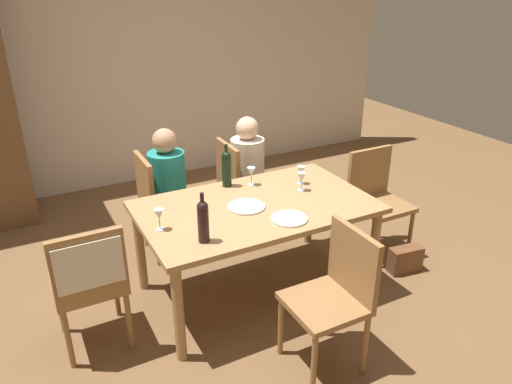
{
  "coord_description": "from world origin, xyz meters",
  "views": [
    {
      "loc": [
        -1.48,
        -2.81,
        2.29
      ],
      "look_at": [
        0.0,
        0.0,
        0.85
      ],
      "focal_mm": 33.86,
      "sensor_mm": 36.0,
      "label": 1
    }
  ],
  "objects_px": {
    "person_woman_host": "(250,167)",
    "wine_glass_near_right": "(159,215)",
    "chair_left_end": "(89,275)",
    "person_man_bearded": "(171,182)",
    "dinner_plate_host": "(246,207)",
    "wine_bottle_tall_green": "(203,220)",
    "dinner_plate_guest_left": "(289,219)",
    "wine_glass_far": "(301,178)",
    "chair_near": "(337,290)",
    "wine_glass_centre": "(251,172)",
    "chair_far_left": "(159,198)",
    "dining_table": "(256,214)",
    "chair_far_right": "(239,182)",
    "wine_glass_near_left": "(301,171)",
    "chair_right_end": "(376,194)",
    "wine_bottle_dark_red": "(227,168)",
    "handbag": "(405,259)"
  },
  "relations": [
    {
      "from": "person_man_bearded",
      "to": "dinner_plate_guest_left",
      "type": "distance_m",
      "value": 1.29
    },
    {
      "from": "person_man_bearded",
      "to": "wine_glass_far",
      "type": "distance_m",
      "value": 1.16
    },
    {
      "from": "wine_glass_near_right",
      "to": "dinner_plate_host",
      "type": "bearing_deg",
      "value": 2.42
    },
    {
      "from": "wine_bottle_tall_green",
      "to": "wine_glass_far",
      "type": "xyz_separation_m",
      "value": [
        0.97,
        0.38,
        -0.04
      ]
    },
    {
      "from": "chair_left_end",
      "to": "dinner_plate_host",
      "type": "bearing_deg",
      "value": 5.57
    },
    {
      "from": "wine_glass_centre",
      "to": "chair_right_end",
      "type": "bearing_deg",
      "value": -12.9
    },
    {
      "from": "person_woman_host",
      "to": "wine_glass_near_right",
      "type": "xyz_separation_m",
      "value": [
        -1.15,
        -0.93,
        0.2
      ]
    },
    {
      "from": "wine_glass_centre",
      "to": "wine_glass_far",
      "type": "distance_m",
      "value": 0.4
    },
    {
      "from": "chair_far_left",
      "to": "handbag",
      "type": "distance_m",
      "value": 2.15
    },
    {
      "from": "chair_right_end",
      "to": "chair_near",
      "type": "bearing_deg",
      "value": 40.59
    },
    {
      "from": "wine_bottle_tall_green",
      "to": "dinner_plate_guest_left",
      "type": "relative_size",
      "value": 1.32
    },
    {
      "from": "chair_near",
      "to": "chair_far_left",
      "type": "bearing_deg",
      "value": 17.34
    },
    {
      "from": "person_man_bearded",
      "to": "dinner_plate_guest_left",
      "type": "xyz_separation_m",
      "value": [
        0.45,
        -1.21,
        0.1
      ]
    },
    {
      "from": "wine_glass_near_right",
      "to": "dinner_plate_guest_left",
      "type": "bearing_deg",
      "value": -18.56
    },
    {
      "from": "chair_right_end",
      "to": "wine_glass_far",
      "type": "relative_size",
      "value": 6.17
    },
    {
      "from": "chair_left_end",
      "to": "person_man_bearded",
      "type": "relative_size",
      "value": 0.81
    },
    {
      "from": "chair_near",
      "to": "wine_bottle_dark_red",
      "type": "bearing_deg",
      "value": 5.84
    },
    {
      "from": "chair_left_end",
      "to": "chair_far_left",
      "type": "bearing_deg",
      "value": 53.18
    },
    {
      "from": "dining_table",
      "to": "chair_far_right",
      "type": "xyz_separation_m",
      "value": [
        0.3,
        0.89,
        -0.13
      ]
    },
    {
      "from": "chair_far_left",
      "to": "wine_bottle_tall_green",
      "type": "relative_size",
      "value": 2.74
    },
    {
      "from": "dinner_plate_host",
      "to": "wine_glass_near_right",
      "type": "bearing_deg",
      "value": -177.58
    },
    {
      "from": "chair_far_left",
      "to": "dinner_plate_guest_left",
      "type": "distance_m",
      "value": 1.35
    },
    {
      "from": "chair_left_end",
      "to": "person_man_bearded",
      "type": "height_order",
      "value": "person_man_bearded"
    },
    {
      "from": "chair_far_right",
      "to": "person_man_bearded",
      "type": "distance_m",
      "value": 0.66
    },
    {
      "from": "chair_far_right",
      "to": "chair_far_left",
      "type": "xyz_separation_m",
      "value": [
        -0.76,
        0.0,
        0.0
      ]
    },
    {
      "from": "dining_table",
      "to": "chair_far_right",
      "type": "distance_m",
      "value": 0.95
    },
    {
      "from": "chair_near",
      "to": "dinner_plate_guest_left",
      "type": "distance_m",
      "value": 0.62
    },
    {
      "from": "chair_left_end",
      "to": "wine_bottle_dark_red",
      "type": "distance_m",
      "value": 1.33
    },
    {
      "from": "wine_glass_near_right",
      "to": "chair_far_right",
      "type": "bearing_deg",
      "value": 42.06
    },
    {
      "from": "chair_left_end",
      "to": "wine_bottle_tall_green",
      "type": "height_order",
      "value": "wine_bottle_tall_green"
    },
    {
      "from": "dining_table",
      "to": "wine_glass_near_right",
      "type": "distance_m",
      "value": 0.76
    },
    {
      "from": "person_man_bearded",
      "to": "chair_far_right",
      "type": "bearing_deg",
      "value": 90.0
    },
    {
      "from": "dining_table",
      "to": "person_woman_host",
      "type": "bearing_deg",
      "value": 65.4
    },
    {
      "from": "wine_glass_near_left",
      "to": "dinner_plate_host",
      "type": "xyz_separation_m",
      "value": [
        -0.58,
        -0.19,
        -0.1
      ]
    },
    {
      "from": "chair_near",
      "to": "wine_bottle_tall_green",
      "type": "bearing_deg",
      "value": 47.57
    },
    {
      "from": "person_woman_host",
      "to": "dinner_plate_guest_left",
      "type": "relative_size",
      "value": 4.49
    },
    {
      "from": "dining_table",
      "to": "chair_far_right",
      "type": "height_order",
      "value": "chair_far_right"
    },
    {
      "from": "chair_far_left",
      "to": "wine_bottle_tall_green",
      "type": "distance_m",
      "value": 1.27
    },
    {
      "from": "chair_far_left",
      "to": "person_woman_host",
      "type": "relative_size",
      "value": 0.81
    },
    {
      "from": "chair_left_end",
      "to": "wine_glass_near_left",
      "type": "xyz_separation_m",
      "value": [
        1.73,
        0.3,
        0.26
      ]
    },
    {
      "from": "wine_bottle_tall_green",
      "to": "dinner_plate_guest_left",
      "type": "bearing_deg",
      "value": 0.13
    },
    {
      "from": "chair_far_left",
      "to": "wine_glass_near_right",
      "type": "bearing_deg",
      "value": -16.03
    },
    {
      "from": "chair_right_end",
      "to": "dinner_plate_host",
      "type": "distance_m",
      "value": 1.34
    },
    {
      "from": "chair_far_left",
      "to": "handbag",
      "type": "bearing_deg",
      "value": 53.84
    },
    {
      "from": "dinner_plate_host",
      "to": "chair_right_end",
      "type": "bearing_deg",
      "value": 4.32
    },
    {
      "from": "chair_near",
      "to": "wine_glass_centre",
      "type": "xyz_separation_m",
      "value": [
        0.05,
        1.23,
        0.32
      ]
    },
    {
      "from": "chair_far_left",
      "to": "chair_right_end",
      "type": "bearing_deg",
      "value": 64.66
    },
    {
      "from": "person_man_bearded",
      "to": "chair_near",
      "type": "bearing_deg",
      "value": 13.97
    },
    {
      "from": "handbag",
      "to": "wine_bottle_tall_green",
      "type": "bearing_deg",
      "value": 179.01
    },
    {
      "from": "dinner_plate_guest_left",
      "to": "chair_far_right",
      "type": "bearing_deg",
      "value": 80.46
    }
  ]
}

